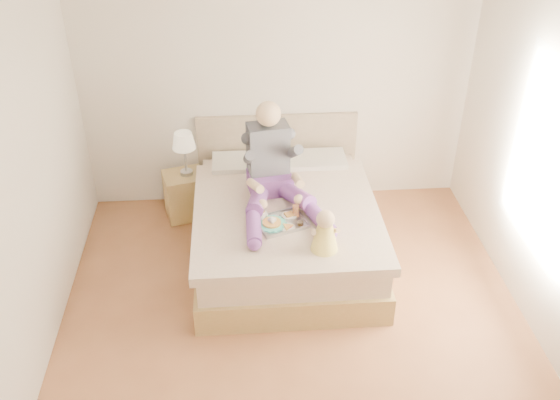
{
  "coord_description": "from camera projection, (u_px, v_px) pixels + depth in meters",
  "views": [
    {
      "loc": [
        -0.42,
        -3.83,
        3.81
      ],
      "look_at": [
        -0.06,
        0.84,
        0.75
      ],
      "focal_mm": 40.0,
      "sensor_mm": 36.0,
      "label": 1
    }
  ],
  "objects": [
    {
      "name": "tray",
      "position": [
        281.0,
        221.0,
        5.52
      ],
      "size": [
        0.51,
        0.45,
        0.12
      ],
      "rotation": [
        0.0,
        0.0,
        0.34
      ],
      "color": "#AEB0B5",
      "rests_on": "bed"
    },
    {
      "name": "bed",
      "position": [
        285.0,
        223.0,
        6.04
      ],
      "size": [
        1.7,
        2.18,
        1.0
      ],
      "color": "olive",
      "rests_on": "ground"
    },
    {
      "name": "lamp",
      "position": [
        184.0,
        143.0,
        6.27
      ],
      "size": [
        0.23,
        0.23,
        0.48
      ],
      "color": "#AEB0B5",
      "rests_on": "nightstand"
    },
    {
      "name": "adult",
      "position": [
        273.0,
        173.0,
        5.73
      ],
      "size": [
        0.78,
        1.18,
        0.94
      ],
      "rotation": [
        0.0,
        0.0,
        0.16
      ],
      "color": "#683585",
      "rests_on": "bed"
    },
    {
      "name": "nightstand",
      "position": [
        185.0,
        195.0,
        6.6
      ],
      "size": [
        0.48,
        0.45,
        0.5
      ],
      "rotation": [
        0.0,
        0.0,
        0.25
      ],
      "color": "olive",
      "rests_on": "ground"
    },
    {
      "name": "baby",
      "position": [
        325.0,
        233.0,
        5.14
      ],
      "size": [
        0.25,
        0.34,
        0.38
      ],
      "rotation": [
        0.0,
        0.0,
        0.1
      ],
      "color": "#FFE450",
      "rests_on": "bed"
    },
    {
      "name": "room",
      "position": [
        308.0,
        174.0,
        4.49
      ],
      "size": [
        4.02,
        4.22,
        2.71
      ],
      "color": "brown",
      "rests_on": "ground"
    }
  ]
}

